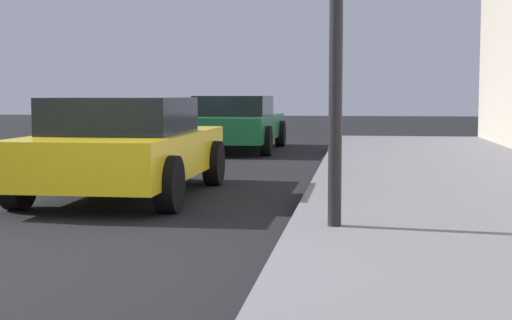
% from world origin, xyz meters
% --- Properties ---
extents(car_yellow, '(1.99, 4.04, 1.27)m').
position_xyz_m(car_yellow, '(-0.33, 4.18, 0.64)').
color(car_yellow, yellow).
rests_on(car_yellow, ground_plane).
extents(car_green, '(2.00, 4.57, 1.27)m').
position_xyz_m(car_green, '(-0.21, 12.11, 0.65)').
color(car_green, '#196638').
rests_on(car_green, ground_plane).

